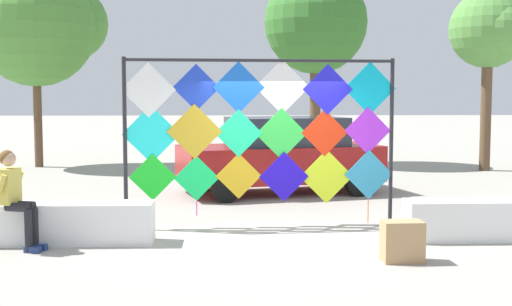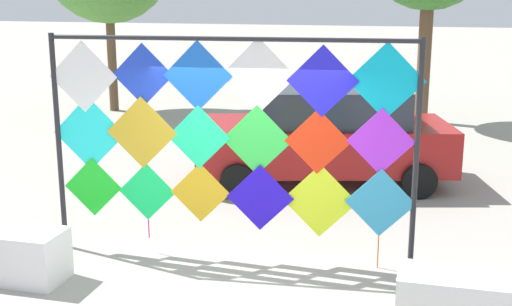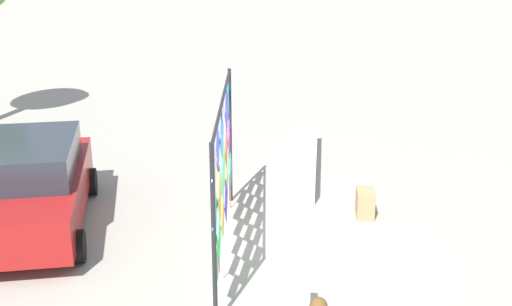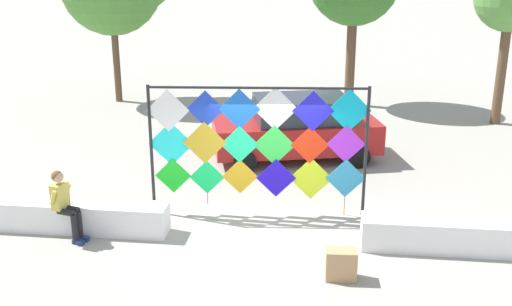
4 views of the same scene
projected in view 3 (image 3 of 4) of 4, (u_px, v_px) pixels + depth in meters
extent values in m
plane|color=#9E998E|center=(282.00, 248.00, 12.37)|extent=(120.00, 120.00, 0.00)
cube|color=white|center=(304.00, 158.00, 16.00)|extent=(4.09, 0.61, 0.63)
cylinder|color=#232328|center=(214.00, 238.00, 9.58)|extent=(0.07, 0.07, 2.90)
cylinder|color=#232328|center=(230.00, 137.00, 13.93)|extent=(0.07, 0.07, 2.90)
cylinder|color=#232328|center=(222.00, 101.00, 11.28)|extent=(4.62, 0.45, 0.06)
cube|color=#1BD828|center=(217.00, 258.00, 10.20)|extent=(0.80, 0.08, 0.80)
cube|color=#17ED6B|center=(219.00, 238.00, 10.91)|extent=(0.78, 0.08, 0.78)
cylinder|color=#E51694|center=(219.00, 266.00, 11.08)|extent=(0.02, 0.02, 0.26)
cube|color=gold|center=(223.00, 217.00, 11.58)|extent=(0.79, 0.08, 0.79)
cube|color=#2310D8|center=(226.00, 200.00, 12.33)|extent=(0.87, 0.09, 0.87)
cube|color=#DCF725|center=(227.00, 185.00, 13.05)|extent=(0.95, 0.09, 0.96)
cube|color=#319ECE|center=(230.00, 170.00, 13.75)|extent=(0.87, 0.09, 0.88)
cylinder|color=#E55616|center=(230.00, 199.00, 13.97)|extent=(0.02, 0.02, 0.45)
cube|color=#23F4F3|center=(215.00, 216.00, 9.94)|extent=(0.98, 0.10, 0.99)
cube|color=gold|center=(220.00, 194.00, 10.61)|extent=(0.94, 0.09, 0.94)
cube|color=#22F69E|center=(223.00, 178.00, 11.33)|extent=(0.82, 0.08, 0.82)
cube|color=#35DB4B|center=(224.00, 163.00, 12.04)|extent=(0.90, 0.09, 0.90)
cube|color=#F83111|center=(226.00, 149.00, 12.75)|extent=(0.82, 0.08, 0.82)
cube|color=#B230F1|center=(229.00, 135.00, 13.46)|extent=(0.83, 0.08, 0.83)
cylinder|color=#5AE516|center=(229.00, 162.00, 13.66)|extent=(0.02, 0.02, 0.35)
cube|color=white|center=(214.00, 170.00, 9.65)|extent=(0.92, 0.09, 0.92)
cube|color=blue|center=(218.00, 149.00, 10.39)|extent=(0.80, 0.08, 0.80)
cube|color=blue|center=(222.00, 134.00, 11.07)|extent=(0.89, 0.09, 0.89)
cube|color=white|center=(223.00, 121.00, 11.78)|extent=(0.95, 0.09, 0.95)
cylinder|color=orange|center=(223.00, 155.00, 12.00)|extent=(0.02, 0.02, 0.35)
cube|color=#2220E5|center=(227.00, 110.00, 12.54)|extent=(0.88, 0.09, 0.88)
cube|color=#0BB8DD|center=(228.00, 99.00, 13.25)|extent=(0.94, 0.09, 0.94)
sphere|color=tan|center=(319.00, 306.00, 8.10)|extent=(0.22, 0.22, 0.22)
sphere|color=brown|center=(318.00, 306.00, 8.08)|extent=(0.22, 0.22, 0.22)
cube|color=maroon|center=(33.00, 195.00, 12.93)|extent=(4.84, 3.01, 0.80)
cube|color=#282D38|center=(30.00, 157.00, 12.84)|extent=(2.87, 2.28, 0.64)
cylinder|color=black|center=(78.00, 246.00, 11.79)|extent=(0.64, 0.38, 0.60)
cylinder|color=black|center=(91.00, 182.00, 14.63)|extent=(0.64, 0.38, 0.60)
cube|color=tan|center=(365.00, 203.00, 13.59)|extent=(0.56, 0.37, 0.56)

